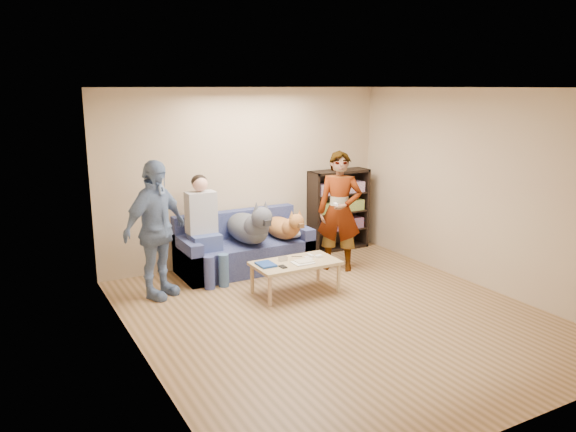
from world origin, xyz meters
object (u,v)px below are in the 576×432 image
sofa (243,250)px  bookshelf (338,208)px  dog_tan (284,227)px  person_seated (204,224)px  camera_silver (283,259)px  person_standing_right (340,211)px  notebook_blue (266,264)px  dog_gray (250,227)px  coffee_table (296,265)px  person_standing_left (155,230)px

sofa → bookshelf: bearing=7.4°
dog_tan → person_seated: bearing=176.4°
camera_silver → person_standing_right: bearing=20.5°
dog_tan → bookshelf: 1.31m
notebook_blue → person_standing_right: bearing=19.2°
person_standing_right → sofa: person_standing_right is taller
person_seated → dog_gray: person_seated is taller
dog_tan → coffee_table: (-0.38, -1.01, -0.23)m
dog_gray → coffee_table: dog_gray is taller
person_standing_right → bookshelf: size_ratio=1.33×
person_standing_left → dog_tan: person_standing_left is taller
camera_silver → dog_tan: size_ratio=0.10×
dog_tan → person_standing_right: bearing=-35.2°
camera_silver → dog_gray: bearing=92.2°
person_seated → dog_tan: person_seated is taller
dog_gray → person_standing_right: bearing=-22.5°
bookshelf → notebook_blue: bearing=-145.2°
sofa → coffee_table: sofa is taller
notebook_blue → sofa: 1.19m
notebook_blue → camera_silver: bearing=14.0°
coffee_table → bookshelf: bookshelf is taller
camera_silver → notebook_blue: bearing=-166.0°
sofa → person_standing_right: bearing=-28.6°
notebook_blue → camera_silver: 0.29m
camera_silver → coffee_table: size_ratio=0.10×
sofa → dog_tan: (0.57, -0.20, 0.32)m
dog_tan → person_standing_left: bearing=-172.0°
dog_gray → dog_tan: bearing=-3.4°
notebook_blue → dog_gray: 1.05m
sofa → coffee_table: size_ratio=1.73×
person_standing_left → bookshelf: size_ratio=1.34×
sofa → person_seated: size_ratio=1.29×
person_seated → bookshelf: person_seated is taller
notebook_blue → bookshelf: size_ratio=0.20×
sofa → coffee_table: 1.23m
notebook_blue → person_seated: person_seated is taller
notebook_blue → dog_gray: dog_gray is taller
coffee_table → bookshelf: bearing=41.9°
person_standing_left → camera_silver: (1.47, -0.61, -0.43)m
dog_gray → sofa: bearing=99.8°
dog_gray → bookshelf: 1.82m
person_standing_right → person_standing_left: bearing=-144.6°
camera_silver → dog_gray: (-0.04, 0.92, 0.22)m
person_standing_right → camera_silver: 1.30m
dog_gray → coffee_table: 1.10m
dog_tan → coffee_table: dog_tan is taller
coffee_table → person_seated: bearing=127.1°
person_standing_left → dog_gray: (1.43, 0.31, -0.20)m
person_seated → dog_tan: bearing=-3.6°
camera_silver → person_seated: (-0.70, 0.97, 0.33)m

